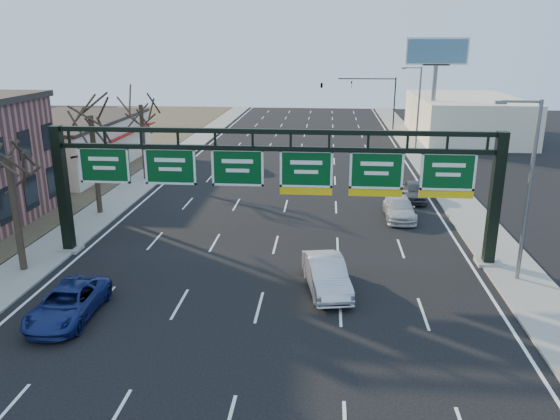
# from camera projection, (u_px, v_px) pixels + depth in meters

# --- Properties ---
(ground) EXTENTS (160.00, 160.00, 0.00)m
(ground) POSITION_uv_depth(u_px,v_px,m) (253.00, 329.00, 22.83)
(ground) COLOR black
(ground) RESTS_ON ground
(sidewalk_left) EXTENTS (3.00, 120.00, 0.12)m
(sidewalk_left) POSITION_uv_depth(u_px,v_px,m) (126.00, 194.00, 42.90)
(sidewalk_left) COLOR gray
(sidewalk_left) RESTS_ON ground
(sidewalk_right) EXTENTS (3.00, 120.00, 0.12)m
(sidewalk_right) POSITION_uv_depth(u_px,v_px,m) (458.00, 202.00, 40.79)
(sidewalk_right) COLOR gray
(sidewalk_right) RESTS_ON ground
(lane_markings) EXTENTS (21.60, 120.00, 0.01)m
(lane_markings) POSITION_uv_depth(u_px,v_px,m) (288.00, 198.00, 41.86)
(lane_markings) COLOR white
(lane_markings) RESTS_ON ground
(sign_gantry) EXTENTS (24.60, 1.20, 7.20)m
(sign_gantry) POSITION_uv_depth(u_px,v_px,m) (275.00, 177.00, 29.06)
(sign_gantry) COLOR black
(sign_gantry) RESTS_ON ground
(cream_strip) EXTENTS (10.90, 18.40, 4.70)m
(cream_strip) POSITION_uv_depth(u_px,v_px,m) (68.00, 143.00, 51.50)
(cream_strip) COLOR beige
(cream_strip) RESTS_ON ground
(building_right_distant) EXTENTS (12.00, 20.00, 5.00)m
(building_right_distant) POSITION_uv_depth(u_px,v_px,m) (465.00, 117.00, 68.04)
(building_right_distant) COLOR beige
(building_right_distant) RESTS_ON ground
(tree_gantry) EXTENTS (3.60, 3.60, 8.48)m
(tree_gantry) POSITION_uv_depth(u_px,v_px,m) (4.00, 136.00, 26.54)
(tree_gantry) COLOR #2E2419
(tree_gantry) RESTS_ON sidewalk_left
(tree_mid) EXTENTS (3.60, 3.60, 9.24)m
(tree_mid) POSITION_uv_depth(u_px,v_px,m) (89.00, 100.00, 35.84)
(tree_mid) COLOR #2E2419
(tree_mid) RESTS_ON sidewalk_left
(tree_far) EXTENTS (3.60, 3.60, 8.86)m
(tree_far) POSITION_uv_depth(u_px,v_px,m) (140.00, 92.00, 45.47)
(tree_far) COLOR #2E2419
(tree_far) RESTS_ON sidewalk_left
(streetlight_near) EXTENTS (2.15, 0.22, 9.00)m
(streetlight_near) POSITION_uv_depth(u_px,v_px,m) (527.00, 183.00, 26.01)
(streetlight_near) COLOR slate
(streetlight_near) RESTS_ON sidewalk_right
(streetlight_far) EXTENTS (2.15, 0.22, 9.00)m
(streetlight_far) POSITION_uv_depth(u_px,v_px,m) (417.00, 105.00, 58.38)
(streetlight_far) COLOR slate
(streetlight_far) RESTS_ON sidewalk_right
(billboard_right) EXTENTS (7.00, 0.50, 12.00)m
(billboard_right) POSITION_uv_depth(u_px,v_px,m) (436.00, 64.00, 61.73)
(billboard_right) COLOR slate
(billboard_right) RESTS_ON ground
(traffic_signal_mast) EXTENTS (10.16, 0.54, 7.00)m
(traffic_signal_mast) POSITION_uv_depth(u_px,v_px,m) (349.00, 89.00, 73.09)
(traffic_signal_mast) COLOR black
(traffic_signal_mast) RESTS_ON ground
(car_blue_suv) EXTENTS (2.33, 4.99, 1.38)m
(car_blue_suv) POSITION_uv_depth(u_px,v_px,m) (68.00, 303.00, 23.59)
(car_blue_suv) COLOR navy
(car_blue_suv) RESTS_ON ground
(car_silver_sedan) EXTENTS (2.61, 5.12, 1.61)m
(car_silver_sedan) POSITION_uv_depth(u_px,v_px,m) (326.00, 275.00, 26.18)
(car_silver_sedan) COLOR #B2B2B7
(car_silver_sedan) RESTS_ON ground
(car_white_wagon) EXTENTS (1.99, 4.83, 1.40)m
(car_white_wagon) POSITION_uv_depth(u_px,v_px,m) (399.00, 208.00, 37.06)
(car_white_wagon) COLOR silver
(car_white_wagon) RESTS_ON ground
(car_grey_far) EXTENTS (2.06, 4.34, 1.43)m
(car_grey_far) POSITION_uv_depth(u_px,v_px,m) (415.00, 191.00, 41.18)
(car_grey_far) COLOR #3F4144
(car_grey_far) RESTS_ON ground
(car_silver_distant) EXTENTS (1.87, 4.81, 1.56)m
(car_silver_distant) POSITION_uv_depth(u_px,v_px,m) (231.00, 162.00, 50.89)
(car_silver_distant) COLOR silver
(car_silver_distant) RESTS_ON ground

